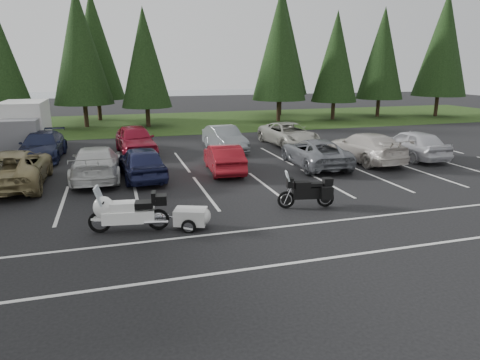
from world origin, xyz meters
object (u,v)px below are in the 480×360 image
object	(u,v)px
car_far_3	(225,138)
car_far_4	(289,134)
box_truck	(23,127)
car_near_6	(315,153)
car_far_1	(42,146)
car_near_2	(13,168)
car_near_7	(365,147)
car_near_8	(412,144)
touring_motorcycle	(128,208)
car_near_5	(224,158)
car_far_2	(135,140)
cargo_trailer	(191,219)
car_near_4	(142,162)
adventure_motorcycle	(306,189)
car_near_3	(96,163)

from	to	relation	value
car_far_3	car_far_4	distance (m)	4.40
box_truck	car_far_4	xyz separation A→B (m)	(15.92, -2.55, -0.73)
car_near_6	car_far_1	bearing A→B (deg)	-19.32
car_near_2	car_near_7	world-z (taller)	car_near_2
car_near_8	touring_motorcycle	world-z (taller)	car_near_8
car_near_2	car_near_7	bearing A→B (deg)	-179.88
car_near_8	car_far_3	world-z (taller)	car_near_8
box_truck	touring_motorcycle	xyz separation A→B (m)	(5.39, -15.00, -0.70)
car_near_5	car_far_4	world-z (taller)	car_far_4
car_far_1	touring_motorcycle	size ratio (longest dim) A/B	1.90
car_far_2	car_near_6	bearing A→B (deg)	-40.48
car_far_2	touring_motorcycle	distance (m)	12.50
car_near_7	cargo_trailer	world-z (taller)	car_near_7
car_near_4	adventure_motorcycle	world-z (taller)	car_near_4
car_near_6	car_far_4	size ratio (longest dim) A/B	0.97
car_near_3	car_far_2	size ratio (longest dim) A/B	1.06
car_far_3	car_near_8	bearing A→B (deg)	-34.69
box_truck	car_near_2	bearing A→B (deg)	-83.43
touring_motorcycle	car_near_8	bearing A→B (deg)	32.21
car_near_4	car_far_3	size ratio (longest dim) A/B	1.01
box_truck	car_far_1	world-z (taller)	box_truck
car_far_2	adventure_motorcycle	distance (m)	13.02
car_near_6	car_near_2	bearing A→B (deg)	2.90
car_far_2	car_far_4	bearing A→B (deg)	-5.89
car_near_2	car_near_4	size ratio (longest dim) A/B	1.27
car_near_6	car_far_1	xyz separation A→B (m)	(-13.52, 5.68, 0.04)
car_far_2	car_far_1	bearing A→B (deg)	176.86
car_near_3	adventure_motorcycle	size ratio (longest dim) A/B	2.24
car_far_3	cargo_trailer	world-z (taller)	car_far_3
car_far_4	cargo_trailer	world-z (taller)	car_far_4
car_near_8	car_far_2	size ratio (longest dim) A/B	0.97
car_near_2	car_far_4	size ratio (longest dim) A/B	1.09
car_far_3	car_near_7	bearing A→B (deg)	-44.45
cargo_trailer	adventure_motorcycle	distance (m)	4.44
car_far_1	car_far_3	bearing A→B (deg)	1.13
car_near_8	car_near_3	bearing A→B (deg)	-1.46
car_far_3	car_far_4	bearing A→B (deg)	0.25
car_near_3	car_far_3	world-z (taller)	car_near_3
car_near_2	cargo_trailer	distance (m)	9.41
car_far_4	touring_motorcycle	xyz separation A→B (m)	(-10.53, -12.46, 0.03)
car_near_2	car_far_2	world-z (taller)	car_far_2
touring_motorcycle	car_near_5	bearing A→B (deg)	63.13
car_near_2	car_near_5	distance (m)	9.15
car_near_7	touring_motorcycle	xyz separation A→B (m)	(-12.56, -6.84, -0.02)
box_truck	car_near_8	bearing A→B (deg)	-21.45
car_far_1	car_far_2	distance (m)	4.97
car_near_4	car_near_5	world-z (taller)	car_near_4
car_near_8	car_near_5	bearing A→B (deg)	-0.14
car_near_3	car_far_3	bearing A→B (deg)	-143.66
box_truck	car_far_3	bearing A→B (deg)	-14.51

